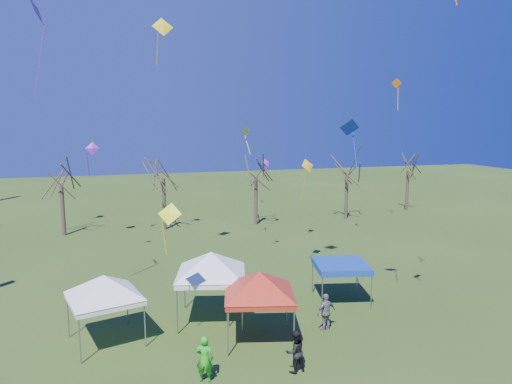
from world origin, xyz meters
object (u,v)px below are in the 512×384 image
tent_white_mid (211,257)px  tent_blue (341,266)px  person_dark (295,351)px  tree_4 (348,158)px  tree_2 (163,159)px  person_grey (326,312)px  tent_red (259,276)px  person_green (205,359)px  tent_white_west (103,280)px  tree_1 (60,167)px  tree_5 (409,158)px  tree_3 (256,160)px

tent_white_mid → tent_blue: size_ratio=1.34×
person_dark → tree_4: bearing=-133.2°
tree_2 → tree_4: bearing=-1.2°
tent_white_mid → person_grey: bearing=-28.2°
tent_white_mid → tent_red: (1.60, -2.67, -0.24)m
tent_red → person_green: 4.33m
tree_2 → tent_white_west: 21.50m
tent_blue → tree_4: bearing=61.9°
person_grey → tent_white_mid: bearing=-43.9°
tree_1 → tree_2: tree_2 is taller
tree_2 → tent_white_west: bearing=-101.9°
tree_4 → tree_1: bearing=178.6°
tent_white_mid → person_dark: size_ratio=2.58×
tree_4 → tent_white_west: tree_4 is taller
tree_5 → person_green: tree_5 is taller
tent_red → tent_blue: bearing=28.9°
tree_3 → tree_2: bearing=177.7°
tent_blue → tent_red: bearing=-151.1°
tent_red → tent_blue: (5.44, 3.00, -0.97)m
tent_white_mid → person_green: tent_white_mid is taller
tree_2 → tent_blue: bearing=-68.9°
tree_2 → tent_white_mid: (0.48, -19.79, -3.12)m
person_dark → tree_1: bearing=-78.7°
tree_1 → tree_5: bearing=2.4°
tree_5 → tent_red: 34.16m
tree_3 → tent_blue: bearing=-92.6°
person_grey → tree_3: bearing=-113.7°
tent_white_mid → tent_red: tent_white_mid is taller
tent_blue → tent_white_west: bearing=-173.7°
tree_3 → person_dark: tree_3 is taller
tree_3 → tent_red: (-6.32, -22.13, -3.15)m
tree_2 → person_dark: 26.03m
tree_1 → tree_2: (8.40, -0.27, 0.50)m
tent_blue → tree_5: bearing=48.7°
tent_white_mid → tree_3: bearing=67.9°
tree_4 → tree_5: tree_4 is taller
tree_1 → tree_3: tree_3 is taller
tent_white_west → tree_3: bearing=58.0°
tent_red → person_grey: tent_red is taller
tree_1 → tree_3: 16.81m
tent_white_west → person_dark: (7.03, -4.55, -2.00)m
tent_blue → person_green: (-8.30, -5.53, -1.07)m
tent_white_mid → tent_red: size_ratio=1.08×
tent_white_mid → person_green: size_ratio=2.43×
tree_2 → tent_blue: tree_2 is taller
tent_red → tent_blue: tent_red is taller
tent_white_west → tree_2: bearing=78.1°
tree_1 → person_green: bearing=-73.2°
tent_blue → tree_3: bearing=87.4°
tent_blue → tree_2: bearing=111.1°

